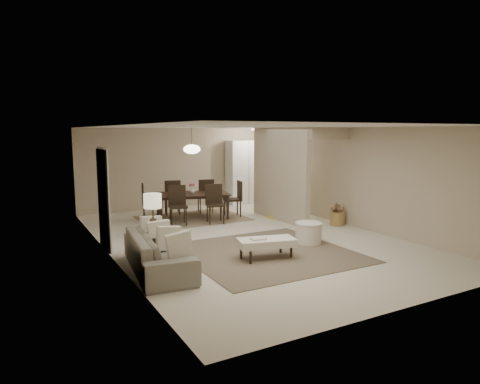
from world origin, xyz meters
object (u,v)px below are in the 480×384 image
round_pouf (308,233)px  ottoman_bench (266,243)px  pantry_cabinet (245,172)px  wicker_basket (337,219)px  sofa (158,252)px  side_table (154,249)px  dining_table (193,206)px

round_pouf → ottoman_bench: bearing=-160.1°
pantry_cabinet → wicker_basket: (0.40, -4.15, -0.88)m
sofa → side_table: size_ratio=4.18×
side_table → round_pouf: side_table is taller
side_table → round_pouf: bearing=-3.7°
ottoman_bench → round_pouf: size_ratio=2.00×
side_table → round_pouf: 3.36m
sofa → wicker_basket: (5.20, 1.32, -0.16)m
pantry_cabinet → dining_table: 3.09m
side_table → round_pouf: (3.36, -0.22, -0.04)m
side_table → wicker_basket: size_ratio=1.36×
round_pouf → wicker_basket: 2.11m
sofa → side_table: bearing=-0.6°
wicker_basket → pantry_cabinet: bearing=95.5°
sofa → dining_table: (2.25, 3.88, 0.03)m
dining_table → pantry_cabinet: bearing=46.2°
ottoman_bench → wicker_basket: 3.57m
dining_table → ottoman_bench: bearing=-78.9°
dining_table → wicker_basket: bearing=-26.6°
pantry_cabinet → wicker_basket: pantry_cabinet is taller
round_pouf → dining_table: (-1.16, 3.67, 0.12)m
ottoman_bench → wicker_basket: (3.18, 1.62, -0.14)m
sofa → round_pouf: (3.41, 0.20, -0.10)m
pantry_cabinet → side_table: (-4.75, -5.05, -0.78)m
pantry_cabinet → dining_table: (-2.55, -1.59, -0.70)m
round_pouf → dining_table: bearing=107.5°
round_pouf → wicker_basket: (1.79, 1.12, -0.06)m
dining_table → round_pouf: bearing=-58.2°
sofa → side_table: sofa is taller
sofa → ottoman_bench: 2.04m
pantry_cabinet → ottoman_bench: size_ratio=1.80×
side_table → dining_table: 4.10m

